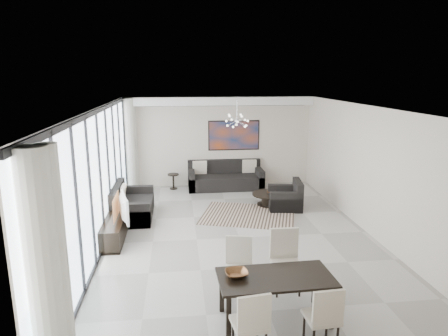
{
  "coord_description": "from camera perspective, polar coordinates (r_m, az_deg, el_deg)",
  "views": [
    {
      "loc": [
        -1.32,
        -8.28,
        3.57
      ],
      "look_at": [
        -0.16,
        1.57,
        1.25
      ],
      "focal_mm": 32.0,
      "sensor_mm": 36.0,
      "label": 1
    }
  ],
  "objects": [
    {
      "name": "bowl_coffee",
      "position": [
        11.25,
        6.72,
        -3.45
      ],
      "size": [
        0.29,
        0.29,
        0.08
      ],
      "primitive_type": "imported",
      "rotation": [
        0.0,
        0.0,
        -0.24
      ],
      "color": "brown",
      "rests_on": "coffee_table"
    },
    {
      "name": "painting",
      "position": [
        13.03,
        1.42,
        4.68
      ],
      "size": [
        1.68,
        0.04,
        0.98
      ],
      "primitive_type": "cube",
      "color": "#A34016",
      "rests_on": "room_shell"
    },
    {
      "name": "chandelier",
      "position": [
        10.97,
        1.86,
        6.77
      ],
      "size": [
        0.66,
        0.66,
        0.71
      ],
      "color": "silver",
      "rests_on": "room_shell"
    },
    {
      "name": "soffit",
      "position": [
        12.68,
        -0.71,
        9.54
      ],
      "size": [
        5.98,
        0.4,
        0.26
      ],
      "primitive_type": "cube",
      "color": "white",
      "rests_on": "room_shell"
    },
    {
      "name": "dining_chair_nw",
      "position": [
        6.8,
        2.12,
        -13.2
      ],
      "size": [
        0.52,
        0.52,
        0.96
      ],
      "color": "beige",
      "rests_on": "floor"
    },
    {
      "name": "rug",
      "position": [
        10.51,
        3.51,
        -6.7
      ],
      "size": [
        2.8,
        2.44,
        0.01
      ],
      "primitive_type": "cube",
      "rotation": [
        0.0,
        0.0,
        -0.3
      ],
      "color": "black",
      "rests_on": "floor"
    },
    {
      "name": "window_wall",
      "position": [
        8.68,
        -16.67,
        -1.42
      ],
      "size": [
        0.37,
        8.95,
        2.9
      ],
      "color": "silver",
      "rests_on": "floor"
    },
    {
      "name": "television",
      "position": [
        8.99,
        -14.59,
        -5.51
      ],
      "size": [
        0.35,
        0.98,
        0.56
      ],
      "primitive_type": "imported",
      "rotation": [
        0.0,
        0.0,
        1.8
      ],
      "color": "gray",
      "rests_on": "tv_console"
    },
    {
      "name": "loveseat",
      "position": [
        10.52,
        -13.12,
        -5.38
      ],
      "size": [
        0.96,
        1.7,
        0.85
      ],
      "color": "black",
      "rests_on": "floor"
    },
    {
      "name": "room_shell",
      "position": [
        8.74,
        5.29,
        -0.94
      ],
      "size": [
        6.0,
        9.0,
        2.9
      ],
      "color": "#A8A39B",
      "rests_on": "ground"
    },
    {
      "name": "side_table",
      "position": [
        12.85,
        -7.25,
        -1.56
      ],
      "size": [
        0.36,
        0.36,
        0.49
      ],
      "color": "black",
      "rests_on": "floor"
    },
    {
      "name": "bowl_dining",
      "position": [
        6.02,
        1.81,
        -14.86
      ],
      "size": [
        0.37,
        0.37,
        0.08
      ],
      "primitive_type": "imported",
      "rotation": [
        0.0,
        0.0,
        0.1
      ],
      "color": "brown",
      "rests_on": "dining_table"
    },
    {
      "name": "dining_chair_ne",
      "position": [
        6.96,
        8.74,
        -12.21
      ],
      "size": [
        0.5,
        0.5,
        1.05
      ],
      "color": "beige",
      "rests_on": "floor"
    },
    {
      "name": "dining_table",
      "position": [
        6.12,
        7.36,
        -15.83
      ],
      "size": [
        1.71,
        0.9,
        0.7
      ],
      "color": "black",
      "rests_on": "floor"
    },
    {
      "name": "dining_chair_se",
      "position": [
        5.69,
        14.17,
        -19.59
      ],
      "size": [
        0.45,
        0.45,
        0.92
      ],
      "color": "beige",
      "rests_on": "floor"
    },
    {
      "name": "dining_chair_sw",
      "position": [
        5.41,
        3.97,
        -20.9
      ],
      "size": [
        0.49,
        0.49,
        0.95
      ],
      "color": "beige",
      "rests_on": "floor"
    },
    {
      "name": "sofa_main",
      "position": [
        12.87,
        0.2,
        -1.59
      ],
      "size": [
        2.38,
        0.98,
        0.87
      ],
      "color": "black",
      "rests_on": "floor"
    },
    {
      "name": "coffee_table",
      "position": [
        11.31,
        6.45,
        -4.33
      ],
      "size": [
        0.96,
        0.96,
        0.33
      ],
      "color": "black",
      "rests_on": "floor"
    },
    {
      "name": "armchair",
      "position": [
        11.08,
        8.88,
        -4.36
      ],
      "size": [
        0.99,
        1.03,
        0.77
      ],
      "color": "black",
      "rests_on": "floor"
    },
    {
      "name": "tv_console",
      "position": [
        9.2,
        -15.4,
        -8.58
      ],
      "size": [
        0.43,
        1.53,
        0.48
      ],
      "primitive_type": "cube",
      "color": "black",
      "rests_on": "floor"
    }
  ]
}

